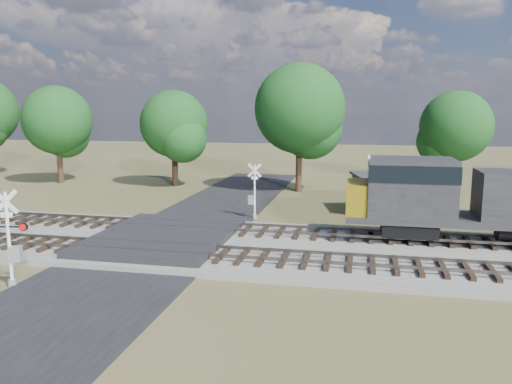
# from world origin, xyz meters

# --- Properties ---
(ground) EXTENTS (160.00, 160.00, 0.00)m
(ground) POSITION_xyz_m (0.00, 0.00, 0.00)
(ground) COLOR #434424
(ground) RESTS_ON ground
(ballast_bed) EXTENTS (140.00, 10.00, 0.30)m
(ballast_bed) POSITION_xyz_m (10.00, 0.50, 0.15)
(ballast_bed) COLOR gray
(ballast_bed) RESTS_ON ground
(road) EXTENTS (7.00, 60.00, 0.08)m
(road) POSITION_xyz_m (0.00, 0.00, 0.04)
(road) COLOR black
(road) RESTS_ON ground
(crossing_panel) EXTENTS (7.00, 9.00, 0.62)m
(crossing_panel) POSITION_xyz_m (0.00, 0.50, 0.32)
(crossing_panel) COLOR #262628
(crossing_panel) RESTS_ON ground
(track_near) EXTENTS (140.00, 2.60, 0.33)m
(track_near) POSITION_xyz_m (3.12, -2.00, 0.41)
(track_near) COLOR black
(track_near) RESTS_ON ballast_bed
(track_far) EXTENTS (140.00, 2.60, 0.33)m
(track_far) POSITION_xyz_m (3.12, 3.00, 0.41)
(track_far) COLOR black
(track_far) RESTS_ON ballast_bed
(crossing_signal_near) EXTENTS (1.63, 0.45, 4.09)m
(crossing_signal_near) POSITION_xyz_m (-3.54, -6.93, 1.70)
(crossing_signal_near) COLOR silver
(crossing_signal_near) RESTS_ON ground
(crossing_signal_far) EXTENTS (1.50, 0.33, 3.73)m
(crossing_signal_far) POSITION_xyz_m (3.41, 7.72, 1.55)
(crossing_signal_far) COLOR silver
(crossing_signal_far) RESTS_ON ground
(equipment_shed) EXTENTS (4.80, 4.80, 2.74)m
(equipment_shed) POSITION_xyz_m (11.92, 11.53, 1.39)
(equipment_shed) COLOR #452A1D
(equipment_shed) RESTS_ON ground
(treeline) EXTENTS (81.72, 11.28, 11.40)m
(treeline) POSITION_xyz_m (7.52, 20.63, 6.66)
(treeline) COLOR black
(treeline) RESTS_ON ground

